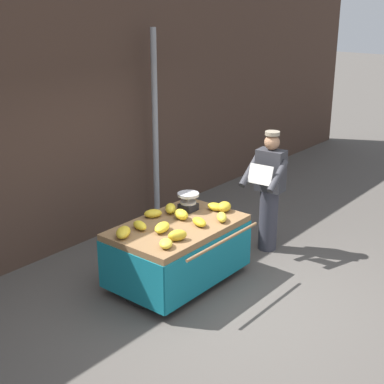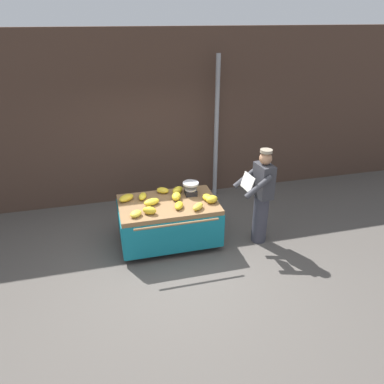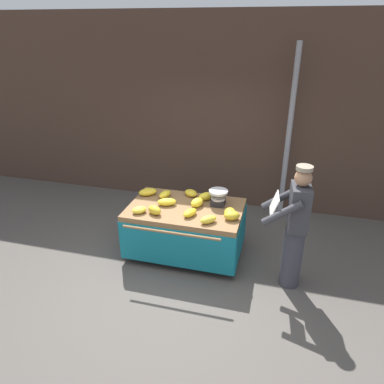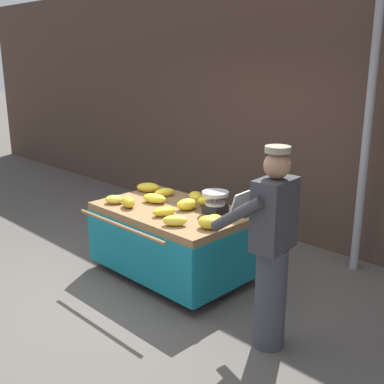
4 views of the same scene
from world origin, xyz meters
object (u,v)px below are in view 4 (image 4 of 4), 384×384
object	(u,v)px
street_pole	(366,140)
banana_bunch_3	(196,196)
banana_bunch_10	(114,199)
banana_bunch_11	(187,204)
banana_bunch_2	(213,220)
banana_bunch_7	(208,201)
banana_bunch_8	(209,222)
banana_bunch_9	(154,198)
banana_bunch_0	(128,202)
banana_bunch_6	(148,187)
banana_bunch_1	(175,221)
banana_bunch_4	(164,192)
vendor_person	(271,249)
banana_bunch_5	(164,212)
banana_cart	(172,227)
weighing_scale	(215,202)

from	to	relation	value
street_pole	banana_bunch_3	distance (m)	1.95
banana_bunch_10	banana_bunch_11	xyz separation A→B (m)	(0.74, 0.41, 0.01)
street_pole	banana_bunch_2	size ratio (longest dim) A/B	13.80
banana_bunch_7	banana_bunch_8	distance (m)	0.69
banana_bunch_8	banana_bunch_9	xyz separation A→B (m)	(-0.99, 0.18, -0.01)
banana_bunch_9	banana_bunch_0	bearing A→B (deg)	-104.33
banana_bunch_3	banana_bunch_6	xyz separation A→B (m)	(-0.66, -0.15, 0.01)
street_pole	banana_bunch_7	size ratio (longest dim) A/B	12.54
banana_bunch_1	banana_bunch_7	xyz separation A→B (m)	(-0.19, 0.68, 0.01)
banana_bunch_4	banana_bunch_7	distance (m)	0.64
banana_bunch_0	vendor_person	xyz separation A→B (m)	(1.90, -0.03, 0.02)
street_pole	banana_bunch_9	bearing A→B (deg)	-135.43
banana_bunch_6	banana_bunch_3	bearing A→B (deg)	12.53
banana_bunch_5	vendor_person	size ratio (longest dim) A/B	0.14
banana_bunch_4	banana_bunch_7	bearing A→B (deg)	6.25
banana_bunch_9	banana_bunch_10	size ratio (longest dim) A/B	1.34
banana_bunch_1	banana_bunch_9	bearing A→B (deg)	153.44
banana_cart	weighing_scale	xyz separation A→B (m)	(0.45, 0.20, 0.33)
banana_bunch_2	banana_bunch_10	size ratio (longest dim) A/B	1.06
banana_bunch_5	banana_bunch_11	size ratio (longest dim) A/B	1.05
banana_bunch_3	banana_bunch_11	xyz separation A→B (m)	(0.18, -0.31, 0.01)
street_pole	banana_bunch_8	world-z (taller)	street_pole
banana_cart	weighing_scale	world-z (taller)	weighing_scale
banana_bunch_5	banana_bunch_8	world-z (taller)	banana_bunch_8
banana_bunch_2	banana_bunch_3	world-z (taller)	banana_bunch_3
banana_bunch_8	banana_bunch_4	bearing A→B (deg)	158.71
banana_bunch_7	banana_bunch_10	size ratio (longest dim) A/B	1.16
banana_bunch_2	banana_bunch_8	xyz separation A→B (m)	(0.05, -0.11, 0.01)
banana_bunch_2	vendor_person	distance (m)	0.92
weighing_scale	banana_bunch_10	bearing A→B (deg)	-152.57
banana_bunch_3	banana_bunch_7	size ratio (longest dim) A/B	0.95
banana_bunch_2	vendor_person	size ratio (longest dim) A/B	0.13
banana_bunch_11	weighing_scale	bearing A→B (deg)	23.31
banana_bunch_9	banana_bunch_11	xyz separation A→B (m)	(0.44, 0.08, 0.01)
banana_bunch_2	banana_cart	bearing A→B (deg)	173.74
weighing_scale	banana_bunch_0	world-z (taller)	weighing_scale
weighing_scale	banana_bunch_2	world-z (taller)	weighing_scale
banana_bunch_3	banana_bunch_4	bearing A→B (deg)	-159.68
weighing_scale	banana_bunch_3	xyz separation A→B (m)	(-0.47, 0.19, -0.07)
vendor_person	banana_bunch_8	bearing A→B (deg)	169.18
banana_bunch_8	vendor_person	xyz separation A→B (m)	(0.83, -0.16, 0.02)
banana_bunch_8	banana_bunch_1	bearing A→B (deg)	-149.10
banana_bunch_0	banana_bunch_10	size ratio (longest dim) A/B	1.08
banana_bunch_7	banana_bunch_9	distance (m)	0.61
banana_bunch_5	vendor_person	world-z (taller)	vendor_person
banana_bunch_6	banana_bunch_9	world-z (taller)	banana_bunch_6
banana_bunch_9	banana_bunch_8	bearing A→B (deg)	-10.28
banana_bunch_1	banana_bunch_6	xyz separation A→B (m)	(-1.10, 0.60, 0.00)
banana_bunch_1	banana_bunch_8	world-z (taller)	banana_bunch_8
banana_bunch_5	banana_bunch_8	xyz separation A→B (m)	(0.58, 0.05, 0.01)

